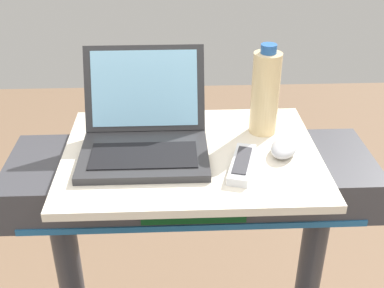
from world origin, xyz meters
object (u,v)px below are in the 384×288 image
computer_mouse (284,148)px  water_bottle (265,92)px  tv_remote (242,164)px  laptop (144,132)px

computer_mouse → water_bottle: water_bottle is taller
computer_mouse → water_bottle: (-0.03, 0.12, 0.09)m
tv_remote → computer_mouse: bearing=28.8°
water_bottle → tv_remote: (-0.08, -0.18, -0.10)m
water_bottle → tv_remote: 0.22m
laptop → water_bottle: (0.30, 0.08, 0.06)m
computer_mouse → tv_remote: computer_mouse is taller
laptop → computer_mouse: size_ratio=3.03×
laptop → computer_mouse: laptop is taller
computer_mouse → tv_remote: size_ratio=0.60×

